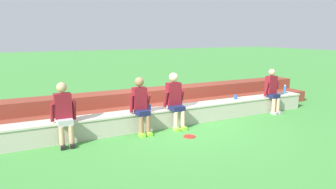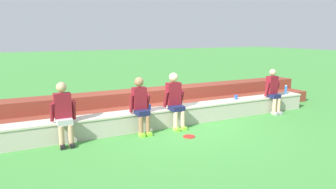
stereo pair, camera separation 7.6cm
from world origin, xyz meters
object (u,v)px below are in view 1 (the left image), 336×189
person_far_left (64,112)px  person_right_of_center (273,90)px  plastic_cup_middle (149,107)px  plastic_cup_right_end (273,93)px  person_left_of_center (141,104)px  water_bottle_mid_left (182,102)px  person_center (175,99)px  frisbee (189,136)px  water_bottle_center_gap (285,89)px  plastic_cup_left_end (235,97)px

person_far_left → person_right_of_center: size_ratio=1.02×
plastic_cup_middle → plastic_cup_right_end: (4.24, 0.01, -0.00)m
person_left_of_center → water_bottle_mid_left: bearing=11.2°
person_center → water_bottle_mid_left: bearing=34.2°
person_left_of_center → frisbee: 1.36m
person_left_of_center → person_far_left: bearing=179.9°
water_bottle_center_gap → person_center: bearing=-176.6°
water_bottle_mid_left → plastic_cup_right_end: (3.34, 0.08, -0.05)m
person_left_of_center → plastic_cup_left_end: person_left_of_center is taller
person_right_of_center → person_left_of_center: bearing=-179.6°
plastic_cup_right_end → frisbee: size_ratio=0.46×
person_far_left → plastic_cup_right_end: 6.35m
person_center → person_right_of_center: (3.32, -0.00, -0.05)m
person_right_of_center → frisbee: 3.54m
plastic_cup_right_end → plastic_cup_left_end: (-1.50, -0.01, 0.00)m
water_bottle_center_gap → plastic_cup_middle: water_bottle_center_gap is taller
water_bottle_center_gap → plastic_cup_left_end: size_ratio=2.18×
water_bottle_center_gap → plastic_cup_right_end: bearing=173.7°
plastic_cup_middle → plastic_cup_right_end: plastic_cup_middle is taller
person_right_of_center → plastic_cup_right_end: person_right_of_center is taller
person_right_of_center → person_far_left: bearing=-179.7°
person_far_left → water_bottle_mid_left: 3.01m
plastic_cup_left_end → plastic_cup_right_end: bearing=0.6°
person_right_of_center → plastic_cup_right_end: (0.33, 0.30, -0.15)m
plastic_cup_middle → plastic_cup_left_end: 2.74m
person_right_of_center → water_bottle_center_gap: person_right_of_center is taller
water_bottle_mid_left → frisbee: (-0.37, -1.02, -0.58)m
person_center → frisbee: bearing=-94.2°
frisbee → person_right_of_center: bearing=13.3°
person_center → person_right_of_center: person_center is taller
plastic_cup_left_end → water_bottle_mid_left: bearing=-177.9°
water_bottle_mid_left → water_bottle_center_gap: (3.81, 0.03, 0.02)m
plastic_cup_middle → plastic_cup_left_end: size_ratio=1.01×
person_left_of_center → plastic_cup_middle: size_ratio=10.36×
water_bottle_center_gap → frisbee: 4.35m
person_center → plastic_cup_left_end: person_center is taller
person_center → frisbee: size_ratio=5.05×
person_left_of_center → plastic_cup_left_end: (3.10, 0.31, -0.17)m
person_center → frisbee: 1.09m
person_far_left → person_center: (2.69, 0.03, 0.03)m
person_right_of_center → plastic_cup_left_end: bearing=166.3°
water_bottle_mid_left → plastic_cup_right_end: bearing=1.4°
person_center → plastic_cup_middle: person_center is taller
person_center → water_bottle_center_gap: person_center is taller
water_bottle_mid_left → person_far_left: bearing=-175.3°
water_bottle_mid_left → plastic_cup_left_end: (1.85, 0.07, -0.05)m
person_far_left → water_bottle_center_gap: size_ratio=4.82×
plastic_cup_middle → plastic_cup_left_end: (2.74, -0.00, -0.00)m
person_far_left → water_bottle_center_gap: 6.81m
person_far_left → plastic_cup_right_end: person_far_left is taller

